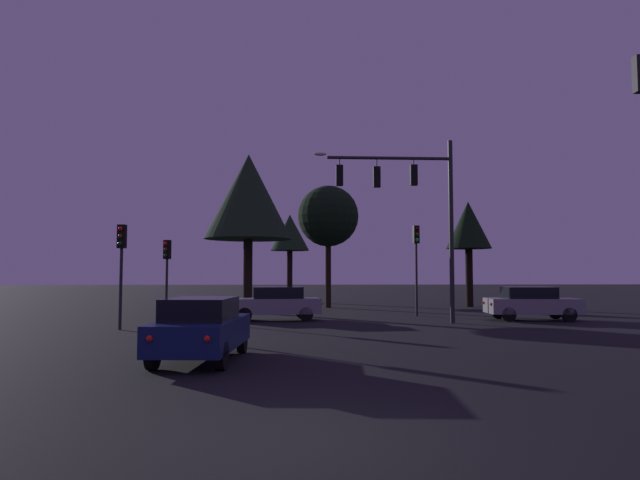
# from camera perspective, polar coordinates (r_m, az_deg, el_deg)

# --- Properties ---
(ground_plane) EXTENTS (168.00, 168.00, 0.00)m
(ground_plane) POSITION_cam_1_polar(r_m,az_deg,el_deg) (31.55, -2.54, -7.39)
(ground_plane) COLOR black
(ground_plane) RESTS_ON ground
(traffic_signal_mast_arm) EXTENTS (6.07, 0.38, 7.93)m
(traffic_signal_mast_arm) POSITION_cam_1_polar(r_m,az_deg,el_deg) (24.14, 9.36, 4.38)
(traffic_signal_mast_arm) COLOR #232326
(traffic_signal_mast_arm) RESTS_ON ground
(traffic_light_corner_left) EXTENTS (0.37, 0.39, 3.71)m
(traffic_light_corner_left) POSITION_cam_1_polar(r_m,az_deg,el_deg) (26.89, -15.61, -2.26)
(traffic_light_corner_left) COLOR #232326
(traffic_light_corner_left) RESTS_ON ground
(traffic_light_corner_right) EXTENTS (0.34, 0.37, 4.56)m
(traffic_light_corner_right) POSITION_cam_1_polar(r_m,az_deg,el_deg) (28.21, 9.96, -1.23)
(traffic_light_corner_right) COLOR #232326
(traffic_light_corner_right) RESTS_ON ground
(traffic_light_median) EXTENTS (0.33, 0.37, 3.98)m
(traffic_light_median) POSITION_cam_1_polar(r_m,az_deg,el_deg) (22.17, -19.92, -1.44)
(traffic_light_median) COLOR #232326
(traffic_light_median) RESTS_ON ground
(car_nearside_lane) EXTENTS (2.01, 4.25, 1.52)m
(car_nearside_lane) POSITION_cam_1_polar(r_m,az_deg,el_deg) (13.75, -12.17, -8.89)
(car_nearside_lane) COLOR #0F1947
(car_nearside_lane) RESTS_ON ground
(car_crossing_left) EXTENTS (4.29, 2.07, 1.52)m
(car_crossing_left) POSITION_cam_1_polar(r_m,az_deg,el_deg) (25.23, -4.65, -6.52)
(car_crossing_left) COLOR gray
(car_crossing_left) RESTS_ON ground
(car_crossing_right) EXTENTS (4.20, 2.16, 1.52)m
(car_crossing_right) POSITION_cam_1_polar(r_m,az_deg,el_deg) (26.95, 21.07, -6.10)
(car_crossing_right) COLOR gray
(car_crossing_right) RESTS_ON ground
(tree_behind_sign) EXTENTS (3.89, 3.89, 7.76)m
(tree_behind_sign) POSITION_cam_1_polar(r_m,az_deg,el_deg) (35.05, 0.85, 2.44)
(tree_behind_sign) COLOR black
(tree_behind_sign) RESTS_ON ground
(tree_left_far) EXTENTS (4.85, 4.85, 8.81)m
(tree_left_far) POSITION_cam_1_polar(r_m,az_deg,el_deg) (30.94, -7.44, 4.42)
(tree_left_far) COLOR black
(tree_left_far) RESTS_ON ground
(tree_center_horizon) EXTENTS (3.03, 3.03, 6.77)m
(tree_center_horizon) POSITION_cam_1_polar(r_m,az_deg,el_deg) (42.78, -3.15, 0.66)
(tree_center_horizon) COLOR black
(tree_center_horizon) RESTS_ON ground
(tree_right_cluster) EXTENTS (2.92, 2.92, 6.87)m
(tree_right_cluster) POSITION_cam_1_polar(r_m,az_deg,el_deg) (37.15, 15.14, 1.35)
(tree_right_cluster) COLOR black
(tree_right_cluster) RESTS_ON ground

